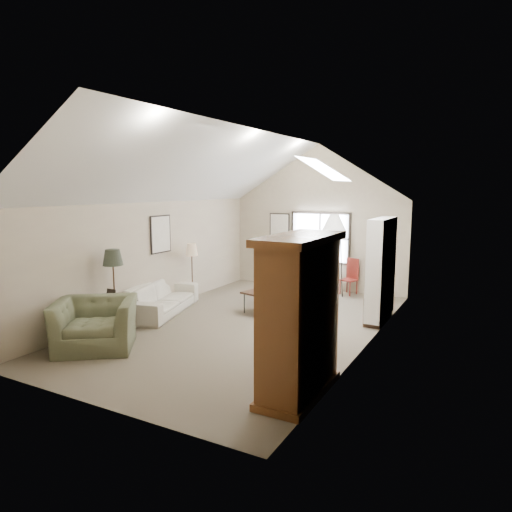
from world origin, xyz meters
The scene contains 18 objects.
room_shell centered at (0.00, 0.00, 3.21)m, with size 5.01×8.01×4.00m.
window centered at (0.10, 3.96, 1.45)m, with size 1.72×0.08×1.42m, color black.
skylight centered at (1.30, 0.90, 3.22)m, with size 0.80×1.20×0.52m, color white, non-canonical shape.
wall_art centered at (-1.88, 1.94, 1.73)m, with size 1.97×3.71×0.88m.
armoire centered at (2.18, -2.40, 1.10)m, with size 0.60×1.50×2.20m, color brown.
tv_alcove centered at (2.34, 1.60, 1.15)m, with size 0.32×1.30×2.10m, color white.
media_console centered at (2.32, 1.60, 0.30)m, with size 0.34×1.18×0.60m, color #382316.
tv_panel centered at (2.32, 1.60, 0.92)m, with size 0.05×0.90×0.55m, color black.
sofa centered at (-2.19, -0.07, 0.35)m, with size 2.37×0.93×0.69m, color beige.
armchair_near centered at (-1.69, -2.45, 0.44)m, with size 1.35×1.18×0.87m, color #5B6345.
armchair_far centered at (-0.08, 1.93, 0.46)m, with size 0.98×1.01×0.92m, color #596345.
coffee_table centered at (-0.06, 0.88, 0.25)m, with size 0.96×0.54×0.49m, color #372116.
bowl centered at (-0.06, 0.88, 0.52)m, with size 0.23×0.23×0.06m, color #3C2218.
side_table centered at (-2.09, -1.67, 0.30)m, with size 0.59×0.59×0.59m, color #332315.
side_chair centered at (1.02, 3.70, 0.48)m, with size 0.37×0.37×0.96m, color maroon.
tripod_lamp centered at (0.78, 3.12, 1.10)m, with size 0.64×0.64×2.19m, color white, non-canonical shape.
dark_lamp centered at (-2.20, -1.47, 0.83)m, with size 0.40×0.40×1.65m, color black, non-canonical shape.
tan_lamp centered at (-2.20, 1.13, 0.74)m, with size 0.30×0.30×1.49m, color tan, non-canonical shape.
Camera 1 is at (4.49, -7.94, 2.83)m, focal length 32.00 mm.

